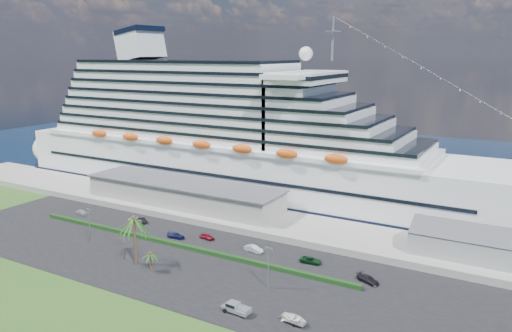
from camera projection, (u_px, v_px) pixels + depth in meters
The scene contains 22 objects.
ground at pixel (160, 282), 98.63m from camera, with size 420.00×420.00×0.00m, color #2A551C.
asphalt_lot at pixel (193, 262), 107.96m from camera, with size 140.00×38.00×0.12m, color black.
wharf at pixel (259, 220), 132.39m from camera, with size 240.00×20.00×1.80m, color gray.
water at pixel (363, 161), 208.99m from camera, with size 420.00×160.00×0.02m, color black.
cruise_ship at pixel (237, 141), 159.59m from camera, with size 191.00×38.00×54.00m.
terminal_building at pixel (183, 192), 143.47m from camera, with size 61.00×15.00×6.30m.
port_shed at pixel (471, 243), 106.67m from camera, with size 24.00×12.31×7.37m.
hedge at pixel (178, 245), 115.93m from camera, with size 88.00×1.10×0.90m, color black.
lamp_post_left at pixel (89, 221), 117.67m from camera, with size 1.60×0.35×8.27m.
lamp_post_right at pixel (268, 263), 94.65m from camera, with size 1.60×0.35×8.27m.
palm_tall at pixel (134, 223), 104.78m from camera, with size 8.82×8.82×11.13m.
palm_short at pixel (150, 256), 102.10m from camera, with size 3.53×3.53×4.56m.
parked_car_0 at pixel (82, 212), 138.92m from camera, with size 1.58×3.92×1.34m, color silver.
parked_car_1 at pixel (142, 220), 132.64m from camera, with size 1.34×3.83×1.26m, color black.
parked_car_2 at pixel (137, 220), 132.65m from camera, with size 2.24×4.86×1.35m, color #9EA2A7.
parked_car_3 at pixel (176, 236), 121.41m from camera, with size 1.80×4.42×1.28m, color #151A4C.
parked_car_4 at pixel (207, 237), 120.65m from camera, with size 1.58×3.92×1.33m, color maroon.
parked_car_5 at pixel (253, 249), 113.00m from camera, with size 1.56×4.47×1.47m, color silver.
parked_car_6 at pixel (311, 260), 106.96m from camera, with size 2.15×4.66×1.30m, color #0C3317.
parked_car_7 at pixel (368, 279), 97.92m from camera, with size 1.95×4.79×1.39m, color black.
pickup_truck at pixel (236, 308), 86.34m from camera, with size 5.41×2.38×1.86m.
boat_trailer at pixel (294, 318), 82.85m from camera, with size 5.42×3.79×1.52m.
Camera 1 is at (61.32, -69.97, 44.25)m, focal length 35.00 mm.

